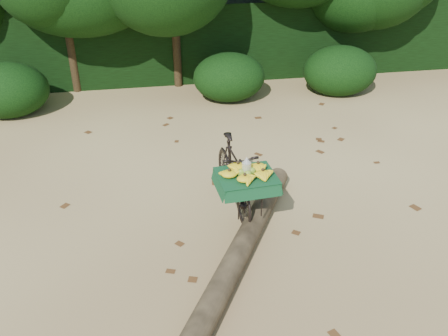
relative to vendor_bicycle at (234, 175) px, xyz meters
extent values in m
plane|color=tan|center=(-0.79, -0.20, -0.51)|extent=(80.00, 80.00, 0.00)
imported|color=black|center=(0.00, 0.02, -0.02)|extent=(0.58, 1.68, 0.99)
cube|color=black|center=(0.04, -0.57, 0.30)|extent=(0.39, 0.46, 0.02)
cube|color=#134823|center=(0.04, -0.57, 0.32)|extent=(0.76, 0.65, 0.01)
ellipsoid|color=olive|center=(0.11, -0.57, 0.37)|extent=(0.10, 0.08, 0.10)
ellipsoid|color=olive|center=(0.04, -0.52, 0.37)|extent=(0.10, 0.08, 0.10)
ellipsoid|color=olive|center=(-0.03, -0.58, 0.37)|extent=(0.10, 0.08, 0.10)
ellipsoid|color=olive|center=(0.04, -0.63, 0.37)|extent=(0.10, 0.08, 0.10)
cylinder|color=#EAE5C6|center=(0.04, -0.56, 0.42)|extent=(0.12, 0.12, 0.15)
cylinder|color=brown|center=(-0.16, -1.17, -0.37)|extent=(2.16, 3.43, 0.28)
cube|color=black|center=(-0.79, 6.10, 0.39)|extent=(26.00, 1.80, 1.80)
camera|label=1|loc=(-1.12, -5.48, 3.27)|focal=38.00mm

